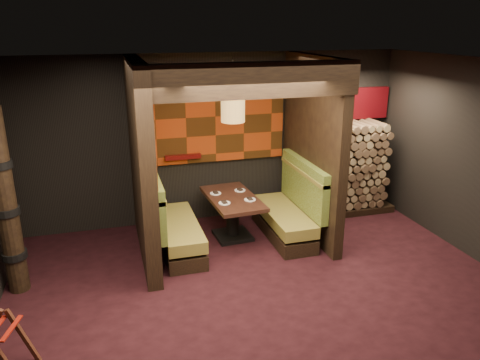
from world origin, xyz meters
name	(u,v)px	position (x,y,z in m)	size (l,w,h in m)	color
floor	(269,298)	(0.00, 0.00, -0.01)	(6.50, 5.50, 0.02)	black
ceiling	(274,66)	(0.00, 0.00, 2.86)	(6.50, 5.50, 0.02)	black
wall_back	(216,138)	(0.00, 2.76, 1.43)	(6.50, 0.02, 2.85)	black
wall_front	(420,336)	(0.00, -2.76, 1.43)	(6.50, 0.02, 2.85)	black
partition_left	(141,163)	(-1.35, 1.65, 1.43)	(0.20, 2.20, 2.85)	black
partition_right	(312,148)	(1.30, 1.70, 1.43)	(0.15, 2.10, 2.85)	black
header_beam	(252,80)	(-0.02, 0.70, 2.63)	(2.85, 0.18, 0.44)	black
tapa_back_panel	(215,116)	(-0.02, 2.71, 1.82)	(2.40, 0.06, 1.55)	#9E350E
tapa_side_panel	(147,130)	(-1.23, 1.82, 1.85)	(0.04, 1.85, 1.45)	#9E350E
lacquer_shelf	(183,157)	(-0.60, 2.65, 1.18)	(0.60, 0.12, 0.07)	#4F0B09
booth_bench_left	(172,226)	(-0.96, 1.65, 0.40)	(0.68, 1.60, 1.14)	black
booth_bench_right	(289,212)	(0.93, 1.65, 0.40)	(0.68, 1.60, 1.14)	black
dining_table	(233,211)	(0.03, 1.82, 0.46)	(0.80, 1.37, 0.70)	black
place_settings	(232,196)	(0.03, 1.82, 0.71)	(0.62, 0.66, 0.03)	white
pendant_lamp	(233,107)	(0.03, 1.77, 2.13)	(0.35, 0.35, 0.95)	#A17A3C
totem_column	(6,204)	(-3.05, 1.10, 1.19)	(0.31, 0.31, 2.40)	black
firewood_stack	(346,168)	(2.29, 2.35, 0.82)	(1.73, 0.70, 1.64)	black
mosaic_header	(341,104)	(2.29, 2.68, 1.92)	(1.83, 0.10, 0.56)	maroon
bay_front_post	(311,144)	(1.39, 1.96, 1.43)	(0.08, 0.08, 2.85)	black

